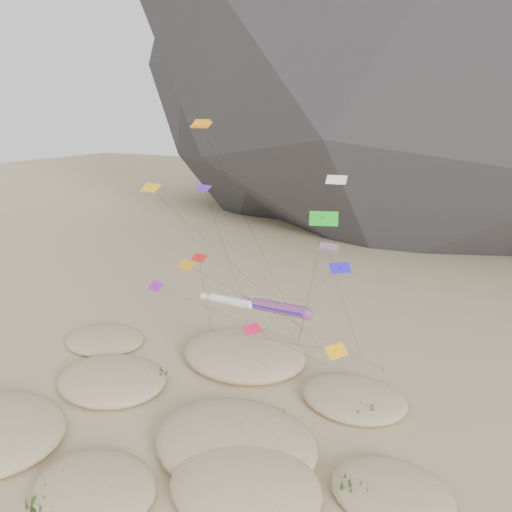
% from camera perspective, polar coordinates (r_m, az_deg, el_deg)
% --- Properties ---
extents(ground, '(500.00, 500.00, 0.00)m').
position_cam_1_polar(ground, '(50.94, -8.69, -20.76)').
color(ground, '#CCB789').
rests_on(ground, ground).
extents(dunes, '(52.15, 38.84, 3.95)m').
position_cam_1_polar(dunes, '(54.22, -8.30, -17.24)').
color(dunes, '#CCB789').
rests_on(dunes, ground).
extents(dune_grass, '(40.75, 29.60, 1.45)m').
position_cam_1_polar(dune_grass, '(53.54, -7.23, -17.51)').
color(dune_grass, black).
rests_on(dune_grass, ground).
extents(kite_stakes, '(25.15, 7.25, 0.30)m').
position_cam_1_polar(kite_stakes, '(66.62, 4.72, -10.88)').
color(kite_stakes, '#3F2D1E').
rests_on(kite_stakes, ground).
extents(rainbow_tube_kite, '(8.83, 14.78, 12.39)m').
position_cam_1_polar(rainbow_tube_kite, '(50.63, 2.43, -5.92)').
color(rainbow_tube_kite, '#FE601A').
rests_on(rainbow_tube_kite, ground).
extents(white_tube_kite, '(7.20, 10.38, 11.46)m').
position_cam_1_polar(white_tube_kite, '(54.22, -3.22, -5.12)').
color(white_tube_kite, white).
rests_on(white_tube_kite, ground).
extents(orange_parafoil, '(5.12, 18.42, 29.67)m').
position_cam_1_polar(orange_parafoil, '(52.40, -6.01, 14.21)').
color(orange_parafoil, orange).
rests_on(orange_parafoil, ground).
extents(multi_parafoil, '(2.08, 12.71, 18.05)m').
position_cam_1_polar(multi_parafoil, '(49.36, 8.31, 0.68)').
color(multi_parafoil, red).
rests_on(multi_parafoil, ground).
extents(delta_kites, '(27.01, 20.08, 24.29)m').
position_cam_1_polar(delta_kites, '(51.67, -0.72, 0.11)').
color(delta_kites, red).
rests_on(delta_kites, ground).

